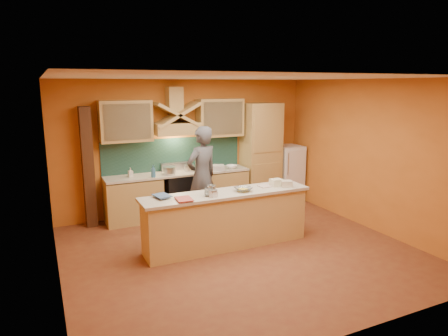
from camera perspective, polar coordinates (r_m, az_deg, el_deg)
name	(u,v)px	position (r m, az deg, el deg)	size (l,w,h in m)	color
floor	(240,251)	(6.73, 2.28, -11.77)	(5.50, 5.00, 0.01)	brown
ceiling	(241,77)	(6.17, 2.50, 12.81)	(5.50, 5.00, 0.01)	white
wall_back	(187,146)	(8.56, -5.34, 3.09)	(5.50, 0.02, 2.80)	#C46D26
wall_front	(353,214)	(4.31, 17.94, -6.24)	(5.50, 0.02, 2.80)	#C46D26
wall_left	(52,187)	(5.62, -23.38, -2.47)	(0.02, 5.00, 2.80)	#C46D26
wall_right	(371,155)	(7.93, 20.32, 1.70)	(0.02, 5.00, 2.80)	#C46D26
base_cabinet_left	(133,201)	(8.16, -12.81, -4.58)	(1.10, 0.60, 0.86)	tan
base_cabinet_right	(220,190)	(8.73, -0.53, -3.20)	(1.10, 0.60, 0.86)	tan
counter_top	(178,173)	(8.28, -6.53, -0.76)	(3.00, 0.62, 0.04)	beige
stove	(179,194)	(8.39, -6.46, -3.76)	(0.60, 0.58, 0.90)	black
backsplash	(174,154)	(8.48, -7.20, 1.94)	(3.00, 0.03, 0.70)	#1A3A33
range_hood	(177,129)	(8.18, -6.79, 5.62)	(0.92, 0.50, 0.24)	tan
hood_chimney	(174,99)	(8.23, -7.11, 9.70)	(0.30, 0.30, 0.50)	tan
upper_cabinet_left	(126,121)	(7.98, -13.87, 6.50)	(1.00, 0.35, 0.80)	tan
upper_cabinet_right	(220,118)	(8.59, -0.59, 7.21)	(1.00, 0.35, 0.80)	tan
pantry_column	(261,154)	(9.02, 5.25, 1.94)	(0.80, 0.60, 2.30)	tan
fridge	(288,173)	(9.51, 9.10, -0.72)	(0.58, 0.60, 1.30)	white
trim_column_left	(88,167)	(8.01, -18.86, 0.08)	(0.20, 0.30, 2.30)	#472816
island_body	(227,221)	(6.78, 0.38, -7.59)	(2.80, 0.55, 0.88)	#DBB970
island_top	(227,194)	(6.63, 0.38, -3.68)	(2.90, 0.62, 0.05)	beige
person	(202,176)	(7.71, -3.16, -1.14)	(0.70, 0.46, 1.93)	#4C4C51
pot_large	(170,172)	(8.12, -7.78, -0.51)	(0.24, 0.24, 0.15)	silver
pot_small	(189,169)	(8.34, -5.02, -0.18)	(0.21, 0.21, 0.13)	silver
soap_bottle_a	(131,172)	(8.01, -13.21, -0.61)	(0.08, 0.09, 0.18)	silver
soap_bottle_b	(153,171)	(7.88, -10.08, -0.45)	(0.09, 0.10, 0.25)	teal
bowl_back	(232,167)	(8.60, 1.08, 0.17)	(0.23, 0.23, 0.07)	white
dish_rack	(217,168)	(8.40, -1.03, 0.03)	(0.31, 0.24, 0.11)	silver
book_lower	(176,200)	(6.17, -6.82, -4.59)	(0.24, 0.32, 0.03)	#B54840
book_upper	(156,197)	(6.32, -9.75, -4.09)	(0.22, 0.30, 0.02)	#3E5C8A
jar_large	(212,190)	(6.43, -1.78, -3.19)	(0.14, 0.14, 0.17)	silver
jar_small	(208,192)	(6.40, -2.23, -3.43)	(0.13, 0.13, 0.13)	silver
kitchen_scale	(213,194)	(6.34, -1.54, -3.77)	(0.11, 0.11, 0.09)	white
mixing_bowl	(243,189)	(6.68, 2.75, -3.06)	(0.28, 0.28, 0.07)	white
cloth	(266,186)	(7.03, 6.06, -2.57)	(0.26, 0.19, 0.02)	#C5ACA2
grocery_bag_a	(276,183)	(7.06, 7.45, -2.08)	(0.20, 0.16, 0.13)	beige
grocery_bag_b	(287,184)	(7.03, 8.93, -2.24)	(0.18, 0.14, 0.11)	beige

